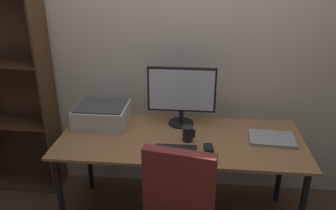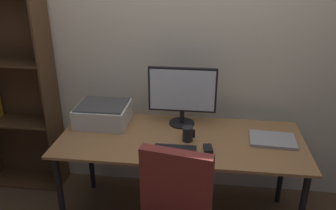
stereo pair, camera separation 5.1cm
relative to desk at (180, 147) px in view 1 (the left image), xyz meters
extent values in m
cube|color=beige|center=(0.00, 0.54, 0.63)|extent=(6.40, 0.10, 2.60)
cube|color=olive|center=(0.00, 0.00, 0.06)|extent=(1.78, 0.75, 0.02)
cylinder|color=black|center=(-0.83, -0.31, -0.31)|extent=(0.04, 0.04, 0.72)
cylinder|color=black|center=(-0.83, 0.31, -0.31)|extent=(0.04, 0.04, 0.72)
cylinder|color=black|center=(0.83, 0.31, -0.31)|extent=(0.04, 0.04, 0.72)
cylinder|color=black|center=(-0.01, 0.23, 0.08)|extent=(0.20, 0.20, 0.01)
cylinder|color=black|center=(-0.01, 0.23, 0.14)|extent=(0.04, 0.04, 0.10)
cube|color=black|center=(-0.01, 0.23, 0.36)|extent=(0.52, 0.03, 0.35)
cube|color=silver|center=(-0.01, 0.22, 0.36)|extent=(0.49, 0.01, 0.32)
cube|color=black|center=(-0.02, -0.18, 0.08)|extent=(0.29, 0.11, 0.02)
cube|color=black|center=(0.20, -0.16, 0.09)|extent=(0.07, 0.10, 0.03)
cylinder|color=black|center=(0.05, -0.04, 0.13)|extent=(0.07, 0.07, 0.11)
cube|color=black|center=(0.10, -0.04, 0.13)|extent=(0.02, 0.01, 0.06)
cube|color=#99999E|center=(0.66, 0.03, 0.09)|extent=(0.33, 0.25, 0.02)
cube|color=silver|center=(-0.63, 0.17, 0.15)|extent=(0.40, 0.34, 0.15)
cube|color=#424244|center=(-0.63, 0.17, 0.23)|extent=(0.37, 0.31, 0.01)
cube|color=maroon|center=(0.03, -0.65, 0.08)|extent=(0.41, 0.14, 0.52)
cube|color=#4C331E|center=(-1.13, 0.33, 0.23)|extent=(0.02, 0.28, 1.79)
cube|color=#4C331E|center=(-1.47, 0.47, 0.23)|extent=(0.70, 0.01, 1.79)
cube|color=#4C331E|center=(-1.47, 0.33, -0.66)|extent=(0.67, 0.26, 0.02)
cube|color=#4C331E|center=(-1.47, 0.33, -0.04)|extent=(0.67, 0.26, 0.02)
cube|color=#4C331E|center=(-1.47, 0.33, 0.50)|extent=(0.67, 0.26, 0.02)
camera|label=1|loc=(0.12, -2.17, 1.26)|focal=36.07mm
camera|label=2|loc=(0.17, -2.17, 1.26)|focal=36.07mm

